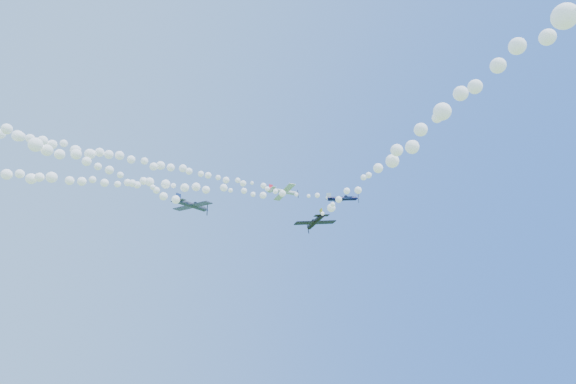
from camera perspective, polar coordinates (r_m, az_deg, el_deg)
plane_white at (r=105.47m, az=-0.47°, el=0.05°), size 7.42×7.82×1.99m
smoke_trail_white at (r=95.36m, az=-20.24°, el=4.07°), size 68.15×10.85×3.11m
plane_navy at (r=88.07m, az=6.53°, el=-0.78°), size 6.14×6.44×2.18m
smoke_trail_navy at (r=85.01m, az=-19.04°, el=1.11°), size 67.02×31.45×2.53m
plane_grey at (r=86.62m, az=-11.28°, el=-1.56°), size 7.87×8.33×2.13m
plane_black at (r=73.30m, az=3.23°, el=-3.55°), size 6.59×6.24×2.06m
smoke_trail_black at (r=46.69m, az=19.36°, el=9.88°), size 20.13×61.77×2.62m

